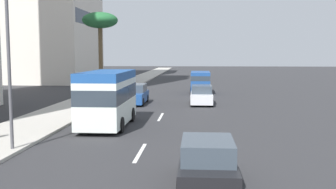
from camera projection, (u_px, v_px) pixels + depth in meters
ground_plane at (170, 100)px, 35.12m from camera, size 198.00×198.00×0.00m
sidewalk_right at (94, 99)px, 35.62m from camera, size 162.00×3.95×0.15m
lane_stripe_mid at (140, 153)px, 16.51m from camera, size 3.20×0.16×0.01m
lane_stripe_far at (161, 117)px, 25.89m from camera, size 3.20×0.16×0.01m
minibus_lead at (108, 96)px, 22.36m from camera, size 6.17×2.41×3.16m
car_second at (201, 95)px, 32.33m from camera, size 4.28×1.84×1.59m
car_third at (135, 95)px, 32.74m from camera, size 4.56×1.91×1.63m
car_fourth at (207, 164)px, 12.15m from camera, size 4.03×1.79×1.54m
van_fifth at (200, 81)px, 41.44m from camera, size 4.73×2.09×2.27m
palm_tree at (100, 23)px, 36.47m from camera, size 3.30×3.30×7.85m
street_lamp at (11, 43)px, 16.14m from camera, size 0.24×0.97×7.23m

